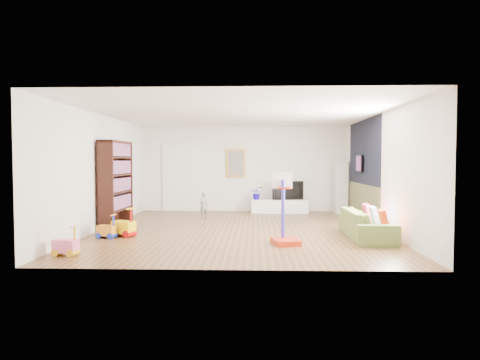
{
  "coord_description": "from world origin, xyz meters",
  "views": [
    {
      "loc": [
        0.36,
        -10.0,
        1.62
      ],
      "look_at": [
        0.0,
        0.4,
        1.15
      ],
      "focal_mm": 32.0,
      "sensor_mm": 36.0,
      "label": 1
    }
  ],
  "objects_px": {
    "sofa": "(366,224)",
    "basketball_hoop": "(286,209)",
    "media_console": "(279,206)",
    "bookshelf": "(116,184)"
  },
  "relations": [
    {
      "from": "media_console",
      "to": "basketball_hoop",
      "type": "xyz_separation_m",
      "value": [
        -0.18,
        -5.05,
        0.49
      ]
    },
    {
      "from": "media_console",
      "to": "bookshelf",
      "type": "relative_size",
      "value": 0.84
    },
    {
      "from": "basketball_hoop",
      "to": "sofa",
      "type": "bearing_deg",
      "value": 8.68
    },
    {
      "from": "bookshelf",
      "to": "sofa",
      "type": "height_order",
      "value": "bookshelf"
    },
    {
      "from": "sofa",
      "to": "basketball_hoop",
      "type": "xyz_separation_m",
      "value": [
        -1.74,
        -0.74,
        0.4
      ]
    },
    {
      "from": "sofa",
      "to": "media_console",
      "type": "bearing_deg",
      "value": 20.55
    },
    {
      "from": "media_console",
      "to": "basketball_hoop",
      "type": "height_order",
      "value": "basketball_hoop"
    },
    {
      "from": "bookshelf",
      "to": "sofa",
      "type": "relative_size",
      "value": 1.04
    },
    {
      "from": "media_console",
      "to": "bookshelf",
      "type": "distance_m",
      "value": 5.23
    },
    {
      "from": "bookshelf",
      "to": "basketball_hoop",
      "type": "xyz_separation_m",
      "value": [
        3.95,
        -1.94,
        -0.35
      ]
    }
  ]
}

